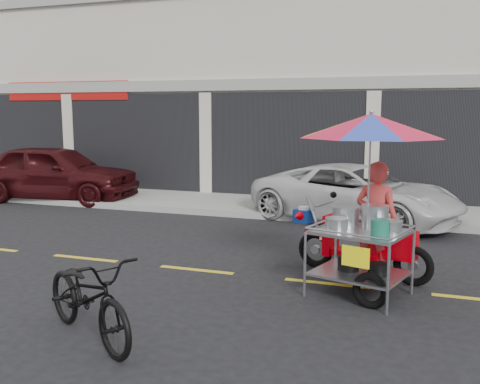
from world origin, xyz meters
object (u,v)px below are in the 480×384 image
(white_pickup, at_px, (356,194))
(food_vendor_rig, at_px, (370,178))
(maroon_sedan, at_px, (55,172))
(near_bicycle, at_px, (88,296))

(white_pickup, bearing_deg, food_vendor_rig, -152.08)
(maroon_sedan, distance_m, near_bicycle, 9.59)
(maroon_sedan, bearing_deg, food_vendor_rig, -124.27)
(near_bicycle, distance_m, food_vendor_rig, 3.88)
(maroon_sedan, bearing_deg, white_pickup, -98.09)
(maroon_sedan, xyz_separation_m, food_vendor_rig, (8.75, -4.71, 0.77))
(near_bicycle, relative_size, food_vendor_rig, 0.75)
(maroon_sedan, xyz_separation_m, near_bicycle, (6.13, -7.37, -0.29))
(maroon_sedan, xyz_separation_m, white_pickup, (8.07, -0.30, -0.13))
(maroon_sedan, height_order, white_pickup, maroon_sedan)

